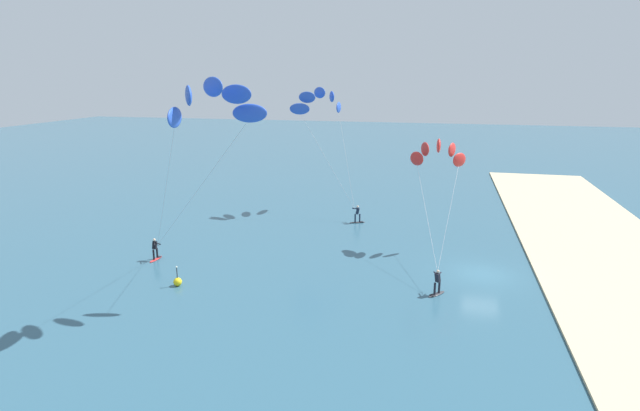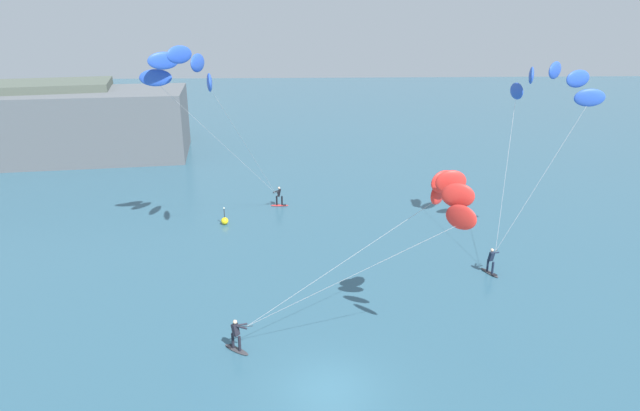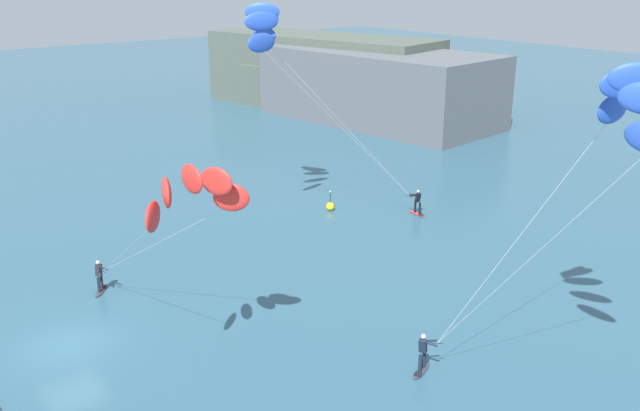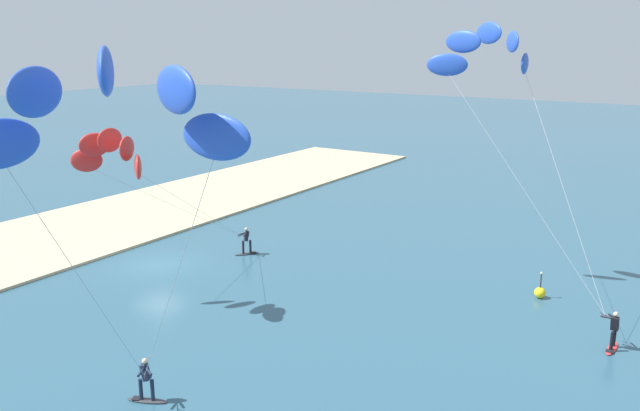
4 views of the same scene
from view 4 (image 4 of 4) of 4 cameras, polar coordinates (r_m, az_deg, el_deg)
ground_plane at (r=39.13m, az=-13.85°, el=-5.01°), size 240.00×240.00×0.00m
sand_strip at (r=46.30m, az=-22.04°, el=-2.56°), size 80.00×11.99×0.16m
kitesurfer_nearshore at (r=31.49m, az=-16.95°, el=3.93°), size 11.37×4.50×8.75m
kitesurfer_mid_water at (r=15.68m, az=-17.66°, el=6.84°), size 7.79×8.19×12.44m
kitesurfer_far_out at (r=35.12m, az=14.61°, el=12.30°), size 9.41×10.68×13.45m
marker_buoy at (r=34.98m, az=18.49°, el=-7.14°), size 0.56×0.56×1.38m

